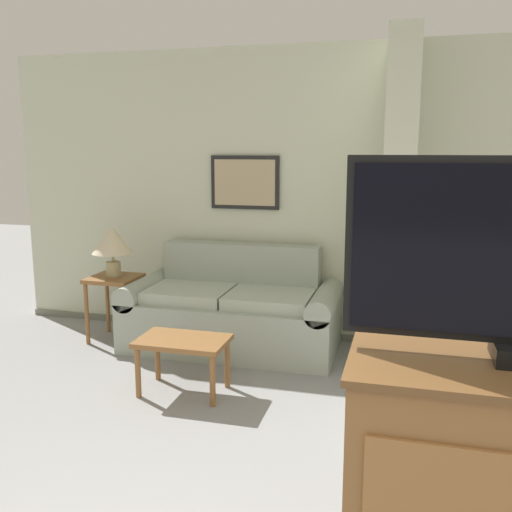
% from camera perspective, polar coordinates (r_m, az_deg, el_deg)
% --- Properties ---
extents(wall_back, '(6.26, 0.16, 2.60)m').
position_cam_1_polar(wall_back, '(5.11, 8.10, 5.83)').
color(wall_back, beige).
rests_on(wall_back, ground_plane).
extents(wall_partition_pillar, '(0.24, 0.69, 2.60)m').
position_cam_1_polar(wall_partition_pillar, '(4.67, 14.10, 5.22)').
color(wall_partition_pillar, beige).
rests_on(wall_partition_pillar, ground_plane).
extents(couch, '(1.83, 0.84, 0.88)m').
position_cam_1_polar(couch, '(4.99, -2.37, -5.58)').
color(couch, '#99A393').
rests_on(couch, ground_plane).
extents(coffee_table, '(0.63, 0.40, 0.40)m').
position_cam_1_polar(coffee_table, '(4.11, -7.31, -8.97)').
color(coffee_table, brown).
rests_on(coffee_table, ground_plane).
extents(side_table, '(0.42, 0.42, 0.59)m').
position_cam_1_polar(side_table, '(5.30, -13.97, -3.14)').
color(side_table, brown).
rests_on(side_table, ground_plane).
extents(table_lamp, '(0.36, 0.36, 0.46)m').
position_cam_1_polar(table_lamp, '(5.21, -14.18, 1.41)').
color(table_lamp, tan).
rests_on(table_lamp, side_table).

